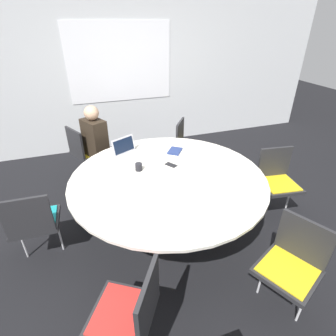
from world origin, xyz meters
TOP-DOWN VIEW (x-y plane):
  - ground_plane at (0.00, 0.00)m, footprint 16.00×16.00m
  - wall_back at (0.00, 2.59)m, footprint 8.00×0.07m
  - conference_table at (0.00, 0.00)m, footprint 2.11×2.11m
  - chair_0 at (-0.82, 1.47)m, footprint 0.57×0.58m
  - chair_1 at (-1.39, -0.02)m, footprint 0.45×0.44m
  - chair_2 at (-0.68, -1.21)m, footprint 0.59×0.60m
  - chair_3 at (0.64, -1.23)m, footprint 0.57×0.58m
  - chair_4 at (1.38, -0.12)m, footprint 0.49×0.48m
  - chair_5 at (0.73, 1.18)m, footprint 0.60×0.60m
  - person_0 at (-0.64, 1.30)m, footprint 0.36×0.42m
  - laptop at (-0.32, 0.63)m, footprint 0.40×0.37m
  - spiral_notebook at (0.28, 0.54)m, footprint 0.25×0.26m
  - coffee_cup at (-0.27, 0.22)m, footprint 0.08×0.08m
  - cell_phone at (0.11, 0.22)m, footprint 0.13×0.16m

SIDE VIEW (x-z plane):
  - ground_plane at x=0.00m, z-range 0.00..0.00m
  - chair_0 at x=-0.82m, z-range 0.08..0.95m
  - chair_1 at x=-1.39m, z-range 0.08..0.95m
  - chair_2 at x=-0.68m, z-range 0.08..0.95m
  - chair_3 at x=0.64m, z-range 0.08..0.95m
  - chair_4 at x=1.38m, z-range 0.08..0.95m
  - chair_5 at x=0.73m, z-range 0.08..0.95m
  - conference_table at x=0.00m, z-range 0.28..1.02m
  - person_0 at x=-0.64m, z-range 0.10..1.31m
  - cell_phone at x=0.11m, z-range 0.74..0.74m
  - spiral_notebook at x=0.28m, z-range 0.74..0.76m
  - coffee_cup at x=-0.27m, z-range 0.74..0.82m
  - laptop at x=-0.32m, z-range 0.68..0.90m
  - wall_back at x=0.00m, z-range 0.00..2.70m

